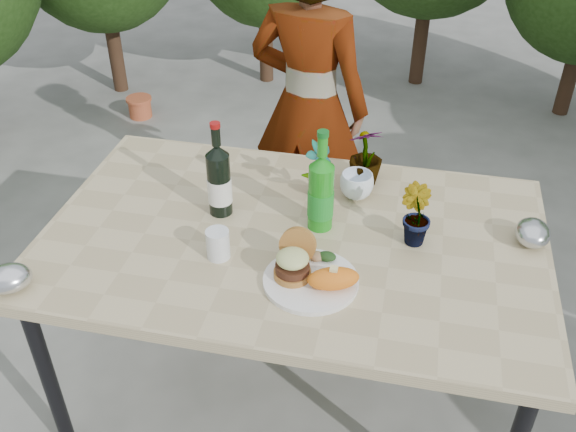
% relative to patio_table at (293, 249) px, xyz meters
% --- Properties ---
extents(ground, '(80.00, 80.00, 0.00)m').
position_rel_patio_table_xyz_m(ground, '(0.00, 0.00, -0.69)').
color(ground, '#61615D').
rests_on(ground, ground).
extents(patio_table, '(1.60, 1.00, 0.75)m').
position_rel_patio_table_xyz_m(patio_table, '(0.00, 0.00, 0.00)').
color(patio_table, tan).
rests_on(patio_table, ground).
extents(dinner_plate, '(0.28, 0.28, 0.01)m').
position_rel_patio_table_xyz_m(dinner_plate, '(0.10, -0.21, 0.06)').
color(dinner_plate, white).
rests_on(dinner_plate, patio_table).
extents(burger_stack, '(0.11, 0.16, 0.11)m').
position_rel_patio_table_xyz_m(burger_stack, '(0.04, -0.20, 0.12)').
color(burger_stack, '#B7722D').
rests_on(burger_stack, dinner_plate).
extents(sweet_potato, '(0.17, 0.12, 0.06)m').
position_rel_patio_table_xyz_m(sweet_potato, '(0.17, -0.23, 0.10)').
color(sweet_potato, orange).
rests_on(sweet_potato, dinner_plate).
extents(grilled_veg, '(0.08, 0.05, 0.03)m').
position_rel_patio_table_xyz_m(grilled_veg, '(0.11, -0.12, 0.09)').
color(grilled_veg, olive).
rests_on(grilled_veg, dinner_plate).
extents(wine_bottle, '(0.08, 0.08, 0.33)m').
position_rel_patio_table_xyz_m(wine_bottle, '(-0.26, 0.07, 0.18)').
color(wine_bottle, black).
rests_on(wine_bottle, patio_table).
extents(sparkling_water, '(0.08, 0.08, 0.35)m').
position_rel_patio_table_xyz_m(sparkling_water, '(0.07, 0.06, 0.18)').
color(sparkling_water, '#198918').
rests_on(sparkling_water, patio_table).
extents(plastic_cup, '(0.07, 0.07, 0.09)m').
position_rel_patio_table_xyz_m(plastic_cup, '(-0.20, -0.16, 0.10)').
color(plastic_cup, silver).
rests_on(plastic_cup, patio_table).
extents(seedling_left, '(0.12, 0.13, 0.21)m').
position_rel_patio_table_xyz_m(seedling_left, '(0.04, 0.23, 0.16)').
color(seedling_left, '#23581E').
rests_on(seedling_left, patio_table).
extents(seedling_mid, '(0.14, 0.14, 0.20)m').
position_rel_patio_table_xyz_m(seedling_mid, '(0.37, 0.05, 0.16)').
color(seedling_mid, '#29531C').
rests_on(seedling_mid, patio_table).
extents(seedling_right, '(0.16, 0.16, 0.21)m').
position_rel_patio_table_xyz_m(seedling_right, '(0.18, 0.36, 0.16)').
color(seedling_right, '#275B1F').
rests_on(seedling_right, patio_table).
extents(blue_bowl, '(0.12, 0.12, 0.09)m').
position_rel_patio_table_xyz_m(blue_bowl, '(0.17, 0.26, 0.10)').
color(blue_bowl, white).
rests_on(blue_bowl, patio_table).
extents(foil_packet_left, '(0.17, 0.16, 0.08)m').
position_rel_patio_table_xyz_m(foil_packet_left, '(-0.74, -0.42, 0.10)').
color(foil_packet_left, silver).
rests_on(foil_packet_left, patio_table).
extents(foil_packet_right, '(0.11, 0.14, 0.08)m').
position_rel_patio_table_xyz_m(foil_packet_right, '(0.74, 0.12, 0.10)').
color(foil_packet_right, '#B4B7BB').
rests_on(foil_packet_right, patio_table).
extents(person, '(0.60, 0.45, 1.48)m').
position_rel_patio_table_xyz_m(person, '(-0.13, 0.93, 0.05)').
color(person, '#A17050').
rests_on(person, ground).
extents(terracotta_pot, '(0.17, 0.17, 0.14)m').
position_rel_patio_table_xyz_m(terracotta_pot, '(-1.49, 2.02, -0.62)').
color(terracotta_pot, '#BD5430').
rests_on(terracotta_pot, ground).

